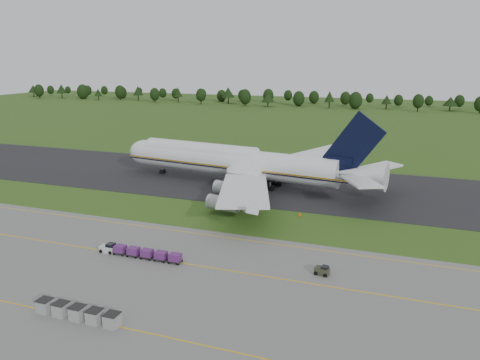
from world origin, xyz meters
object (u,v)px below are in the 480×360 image
at_px(utility_cart, 322,271).
at_px(edge_markers, 269,212).
at_px(uld_row, 78,313).
at_px(baggage_train, 139,252).
at_px(aircraft, 237,162).

distance_m(utility_cart, edge_markers, 28.37).
bearing_deg(uld_row, baggage_train, 98.91).
distance_m(aircraft, uld_row, 64.90).
bearing_deg(aircraft, baggage_train, -88.84).
bearing_deg(baggage_train, utility_cart, 7.27).
xyz_separation_m(baggage_train, uld_row, (2.81, -17.96, 0.05)).
distance_m(aircraft, baggage_train, 46.92).
relative_size(utility_cart, edge_markers, 0.16).
relative_size(uld_row, edge_markers, 0.86).
bearing_deg(edge_markers, baggage_train, -114.99).
bearing_deg(aircraft, edge_markers, -53.97).
height_order(aircraft, utility_cart, aircraft).
height_order(uld_row, edge_markers, uld_row).
height_order(baggage_train, uld_row, uld_row).
distance_m(baggage_train, uld_row, 18.18).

